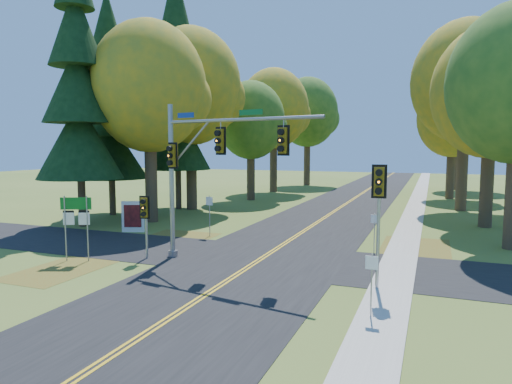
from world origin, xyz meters
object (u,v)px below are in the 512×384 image
(route_sign_cluster, at_px, (76,215))
(traffic_mast, at_px, (204,161))
(east_signal_pole, at_px, (379,196))
(info_kiosk, at_px, (133,217))

(route_sign_cluster, bearing_deg, traffic_mast, -2.56)
(east_signal_pole, distance_m, info_kiosk, 17.21)
(traffic_mast, xyz_separation_m, route_sign_cluster, (-5.70, -1.94, -2.56))
(traffic_mast, relative_size, east_signal_pole, 1.70)
(east_signal_pole, bearing_deg, info_kiosk, 154.62)
(route_sign_cluster, height_order, info_kiosk, route_sign_cluster)
(east_signal_pole, relative_size, info_kiosk, 2.42)
(traffic_mast, relative_size, info_kiosk, 4.11)
(traffic_mast, relative_size, route_sign_cluster, 2.59)
(traffic_mast, bearing_deg, route_sign_cluster, -150.71)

